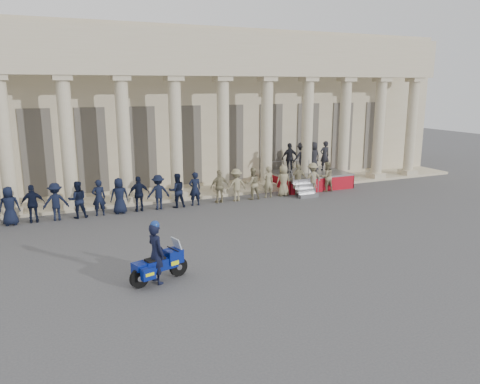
{
  "coord_description": "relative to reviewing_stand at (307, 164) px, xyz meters",
  "views": [
    {
      "loc": [
        -5.39,
        -15.03,
        5.84
      ],
      "look_at": [
        2.16,
        1.89,
        1.6
      ],
      "focal_mm": 35.0,
      "sensor_mm": 36.0,
      "label": 1
    }
  ],
  "objects": [
    {
      "name": "motorcycle",
      "position": [
        -11.32,
        -9.87,
        -0.81
      ],
      "size": [
        1.92,
        1.04,
        1.26
      ],
      "rotation": [
        0.0,
        0.0,
        0.29
      ],
      "color": "black",
      "rests_on": "ground"
    },
    {
      "name": "reviewing_stand",
      "position": [
        0.0,
        0.0,
        0.0
      ],
      "size": [
        4.25,
        4.08,
        2.61
      ],
      "color": "gray",
      "rests_on": "ground"
    },
    {
      "name": "ground",
      "position": [
        -9.13,
        -7.97,
        -1.36
      ],
      "size": [
        90.0,
        90.0,
        0.0
      ],
      "primitive_type": "plane",
      "color": "#434345",
      "rests_on": "ground"
    },
    {
      "name": "building",
      "position": [
        -9.13,
        6.77,
        3.17
      ],
      "size": [
        40.0,
        12.5,
        9.0
      ],
      "color": "#BCAE8D",
      "rests_on": "ground"
    },
    {
      "name": "officer_rank",
      "position": [
        -10.13,
        -1.5,
        -0.52
      ],
      "size": [
        22.27,
        0.64,
        1.68
      ],
      "color": "black",
      "rests_on": "ground"
    },
    {
      "name": "rider",
      "position": [
        -11.43,
        -9.91,
        -0.39
      ],
      "size": [
        0.62,
        0.78,
        1.95
      ],
      "rotation": [
        0.0,
        0.0,
        1.86
      ],
      "color": "black",
      "rests_on": "ground"
    }
  ]
}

